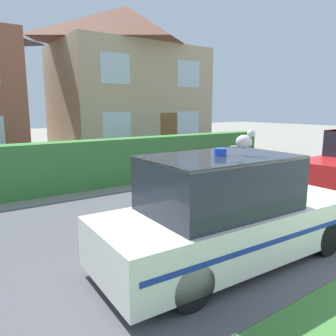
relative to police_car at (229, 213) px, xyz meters
The scene contains 5 objects.
road_strip 2.40m from the police_car, 49.00° to the left, with size 28.00×5.94×0.01m, color #4C4C51.
garden_hedge 5.71m from the police_car, 88.92° to the left, with size 13.63×0.64×1.41m, color #3D7F38.
police_car is the anchor object (origin of this frame).
cat 1.14m from the police_car, 83.62° to the right, with size 0.27×0.31×0.29m.
house_right 13.98m from the police_car, 67.74° to the left, with size 7.74×5.50×7.50m.
Camera 1 is at (-4.96, -0.66, 2.31)m, focal length 35.00 mm.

